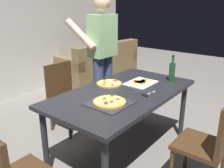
{
  "coord_description": "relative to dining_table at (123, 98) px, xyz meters",
  "views": [
    {
      "loc": [
        -1.98,
        -1.41,
        1.66
      ],
      "look_at": [
        0.0,
        0.15,
        0.8
      ],
      "focal_mm": 38.96,
      "sensor_mm": 36.0,
      "label": 1
    }
  ],
  "objects": [
    {
      "name": "ground_plane",
      "position": [
        0.0,
        0.0,
        -0.68
      ],
      "size": [
        12.0,
        12.0,
        0.0
      ],
      "primitive_type": "plane",
      "color": "gray"
    },
    {
      "name": "pepperoni_pizza_on_tray",
      "position": [
        -0.35,
        -0.1,
        0.09
      ],
      "size": [
        0.37,
        0.37,
        0.04
      ],
      "color": "#2D2D33",
      "rests_on": "dining_table"
    },
    {
      "name": "pizza_slices_on_towel",
      "position": [
        0.34,
        -0.01,
        0.09
      ],
      "size": [
        0.36,
        0.28,
        0.03
      ],
      "color": "white",
      "rests_on": "dining_table"
    },
    {
      "name": "second_pizza_plain",
      "position": [
        0.08,
        0.26,
        0.08
      ],
      "size": [
        0.29,
        0.29,
        0.03
      ],
      "color": "tan",
      "rests_on": "dining_table"
    },
    {
      "name": "kitchen_scissors",
      "position": [
        0.07,
        -0.26,
        0.08
      ],
      "size": [
        0.2,
        0.09,
        0.01
      ],
      "color": "silver",
      "rests_on": "dining_table"
    },
    {
      "name": "wine_bottle",
      "position": [
        0.64,
        -0.25,
        0.19
      ],
      "size": [
        0.07,
        0.07,
        0.32
      ],
      "color": "#194723",
      "rests_on": "dining_table"
    },
    {
      "name": "chair_near_camera",
      "position": [
        -0.0,
        -0.95,
        -0.17
      ],
      "size": [
        0.42,
        0.42,
        0.9
      ],
      "color": "#472D19",
      "rests_on": "ground_plane"
    },
    {
      "name": "person_serving_pizza",
      "position": [
        0.51,
        0.73,
        0.32
      ],
      "size": [
        0.55,
        0.54,
        1.75
      ],
      "color": "#38476B",
      "rests_on": "ground_plane"
    },
    {
      "name": "couch",
      "position": [
        1.89,
        1.99,
        -0.37
      ],
      "size": [
        1.78,
        1.03,
        0.85
      ],
      "color": "brown",
      "rests_on": "ground_plane"
    },
    {
      "name": "dining_table",
      "position": [
        0.0,
        0.0,
        0.0
      ],
      "size": [
        1.69,
        0.92,
        0.75
      ],
      "color": "#232328",
      "rests_on": "ground_plane"
    },
    {
      "name": "chair_far_side",
      "position": [
        0.0,
        0.95,
        -0.17
      ],
      "size": [
        0.42,
        0.42,
        0.9
      ],
      "color": "#472D19",
      "rests_on": "ground_plane"
    }
  ]
}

